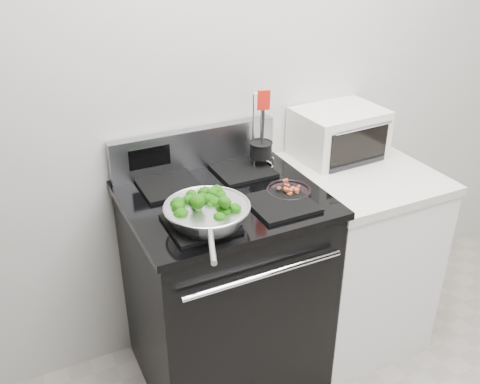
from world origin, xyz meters
TOP-DOWN VIEW (x-y plane):
  - back_wall at (0.00, 1.75)m, footprint 4.00×0.02m
  - gas_range at (-0.30, 1.41)m, footprint 0.79×0.69m
  - counter at (0.39, 1.41)m, footprint 0.62×0.68m
  - skillet at (-0.45, 1.23)m, footprint 0.32×0.49m
  - broccoli_pile at (-0.44, 1.23)m, footprint 0.25×0.25m
  - bacon_plate at (-0.05, 1.32)m, footprint 0.18×0.18m
  - utensil_holder at (-0.04, 1.59)m, footprint 0.12×0.12m
  - toaster_oven at (0.39, 1.60)m, footprint 0.41×0.33m

SIDE VIEW (x-z plane):
  - counter at x=0.39m, z-range 0.00..0.92m
  - gas_range at x=-0.30m, z-range -0.08..1.05m
  - bacon_plate at x=-0.05m, z-range 0.95..0.99m
  - skillet at x=-0.45m, z-range 0.97..1.04m
  - utensil_holder at x=-0.04m, z-range 0.83..1.19m
  - broccoli_pile at x=-0.44m, z-range 0.98..1.06m
  - toaster_oven at x=0.39m, z-range 0.92..1.15m
  - back_wall at x=0.00m, z-range 0.00..2.70m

